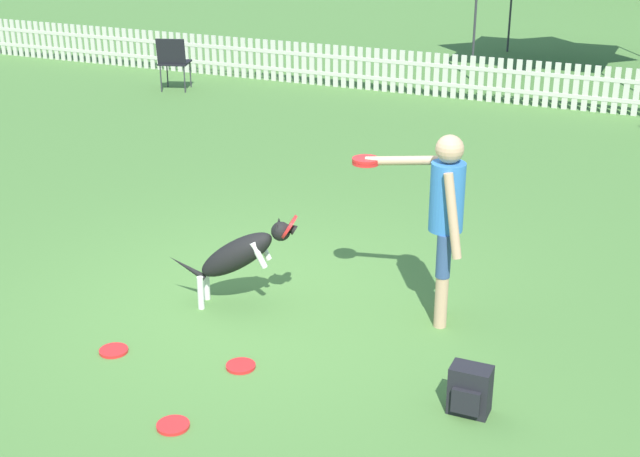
% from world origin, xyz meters
% --- Properties ---
extents(ground_plane, '(240.00, 240.00, 0.00)m').
position_xyz_m(ground_plane, '(0.00, 0.00, 0.00)').
color(ground_plane, '#4C7A38').
extents(handler_person, '(1.05, 0.46, 1.63)m').
position_xyz_m(handler_person, '(1.51, 0.32, 1.02)').
color(handler_person, tan).
rests_on(handler_person, ground_plane).
extents(leaping_dog, '(1.15, 0.47, 0.88)m').
position_xyz_m(leaping_dog, '(-0.12, -0.11, 0.50)').
color(leaping_dog, black).
rests_on(leaping_dog, ground_plane).
extents(frisbee_near_handler, '(0.23, 0.23, 0.02)m').
position_xyz_m(frisbee_near_handler, '(-0.68, -1.23, 0.01)').
color(frisbee_near_handler, red).
rests_on(frisbee_near_handler, ground_plane).
extents(frisbee_near_dog, '(0.23, 0.23, 0.02)m').
position_xyz_m(frisbee_near_dog, '(0.31, -1.92, 0.01)').
color(frisbee_near_dog, red).
rests_on(frisbee_near_dog, ground_plane).
extents(frisbee_midfield, '(0.23, 0.23, 0.02)m').
position_xyz_m(frisbee_midfield, '(0.36, -1.03, 0.01)').
color(frisbee_midfield, red).
rests_on(frisbee_midfield, ground_plane).
extents(backpack_on_grass, '(0.29, 0.22, 0.36)m').
position_xyz_m(backpack_on_grass, '(2.12, -0.93, 0.18)').
color(backpack_on_grass, black).
rests_on(backpack_on_grass, ground_plane).
extents(picket_fence, '(26.62, 0.04, 0.74)m').
position_xyz_m(picket_fence, '(-0.00, 8.14, 0.37)').
color(picket_fence, beige).
rests_on(picket_fence, ground_plane).
extents(folding_chair_center, '(0.62, 0.64, 0.93)m').
position_xyz_m(folding_chair_center, '(-5.12, 6.73, 0.56)').
color(folding_chair_center, '#333338').
rests_on(folding_chair_center, ground_plane).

